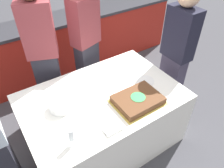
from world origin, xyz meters
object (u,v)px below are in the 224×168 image
object	(u,v)px
cake	(138,100)
person_seated_right	(176,53)
plate_stack	(60,105)
person_cutting_cake	(86,45)
person_standing_back	(43,55)
wine_glass	(71,136)

from	to	relation	value
cake	person_seated_right	size ratio (longest dim) A/B	0.29
plate_stack	person_cutting_cake	distance (m)	0.96
person_seated_right	person_standing_back	size ratio (longest dim) A/B	0.95
cake	person_seated_right	bearing A→B (deg)	19.10
cake	person_seated_right	distance (m)	0.84
person_standing_back	plate_stack	bearing A→B (deg)	101.74
plate_stack	person_seated_right	size ratio (longest dim) A/B	0.13
plate_stack	person_standing_back	bearing A→B (deg)	80.18
cake	plate_stack	distance (m)	0.74
person_cutting_cake	person_seated_right	bearing A→B (deg)	118.55
plate_stack	person_standing_back	distance (m)	0.72
wine_glass	person_cutting_cake	bearing A→B (deg)	56.49
cake	person_standing_back	world-z (taller)	person_standing_back
plate_stack	person_seated_right	xyz separation A→B (m)	(1.45, -0.07, 0.11)
cake	person_seated_right	world-z (taller)	person_seated_right
plate_stack	person_cutting_cake	world-z (taller)	person_cutting_cake
person_cutting_cake	person_seated_right	xyz separation A→B (m)	(0.79, -0.76, 0.00)
plate_stack	person_seated_right	distance (m)	1.45
cake	person_standing_back	xyz separation A→B (m)	(-0.54, 1.03, 0.16)
wine_glass	person_standing_back	xyz separation A→B (m)	(0.20, 1.12, 0.08)
wine_glass	cake	bearing A→B (deg)	6.75
person_cutting_cake	person_standing_back	world-z (taller)	person_standing_back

